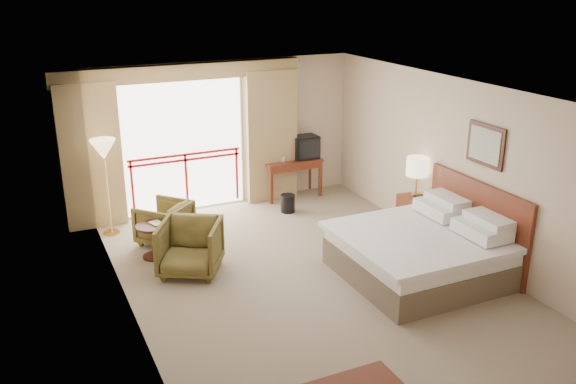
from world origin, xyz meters
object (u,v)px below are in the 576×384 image
wastebasket (288,203)px  table_lamp (418,167)px  side_table (153,236)px  bed (422,252)px  desk (290,167)px  tv (305,147)px  armchair_far (166,242)px  nightstand (416,216)px  floor_lamp (104,153)px  armchair_near (192,272)px

wastebasket → table_lamp: bearing=-50.2°
table_lamp → side_table: (-4.20, 0.91, -0.80)m
bed → desk: 3.95m
tv → wastebasket: (-0.72, -0.75, -0.80)m
armchair_far → side_table: bearing=16.3°
nightstand → table_lamp: size_ratio=1.02×
table_lamp → floor_lamp: size_ratio=0.40×
armchair_far → desk: bearing=161.1°
floor_lamp → desk: bearing=7.4°
tv → floor_lamp: size_ratio=0.30×
armchair_near → desk: bearing=71.7°
bed → wastebasket: bearing=102.0°
floor_lamp → bed: bearing=-42.5°
armchair_far → floor_lamp: 1.76m
wastebasket → floor_lamp: (-3.13, 0.35, 1.24)m
bed → side_table: 4.04m
desk → nightstand: bearing=-65.4°
nightstand → table_lamp: (-0.00, 0.05, 0.84)m
armchair_near → side_table: side_table is taller
nightstand → armchair_near: (-3.82, 0.24, -0.33)m
tv → armchair_near: tv is taller
wastebasket → floor_lamp: 3.39m
armchair_far → side_table: 0.68m
nightstand → desk: 2.88m
tv → armchair_near: (-3.04, -2.36, -0.97)m
table_lamp → desk: table_lamp is taller
side_table → desk: bearing=28.6°
nightstand → table_lamp: table_lamp is taller
tv → armchair_far: size_ratio=0.64×
bed → desk: size_ratio=1.85×
table_lamp → wastebasket: (-1.50, 1.80, -1.00)m
bed → wastebasket: 3.21m
nightstand → wastebasket: size_ratio=2.01×
bed → tv: (0.06, 3.88, 0.59)m
bed → floor_lamp: (-3.80, 3.48, 1.03)m
floor_lamp → side_table: bearing=-70.7°
wastebasket → armchair_far: armchair_far is taller
desk → side_table: (-3.12, -1.70, -0.22)m
nightstand → wastebasket: (-1.50, 1.85, -0.17)m
side_table → wastebasket: bearing=18.3°
desk → tv: size_ratio=2.35×
nightstand → tv: size_ratio=1.35×
table_lamp → desk: size_ratio=0.57×
desk → tv: (0.30, -0.06, 0.38)m
tv → wastebasket: bearing=-142.2°
armchair_near → tv: bearing=68.1°
side_table → bed: bearing=-33.6°
armchair_near → floor_lamp: (-0.81, 1.96, 1.41)m
desk → wastebasket: desk is taller
wastebasket → armchair_near: bearing=-145.1°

